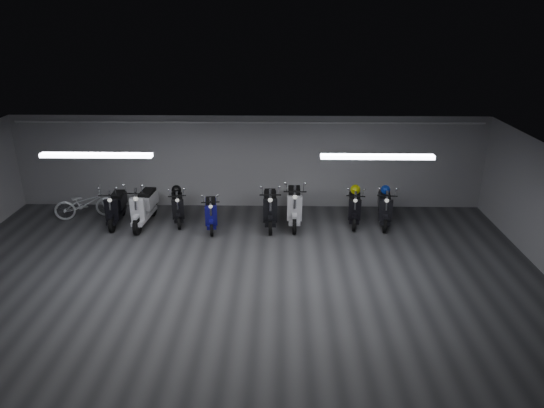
{
  "coord_description": "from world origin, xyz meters",
  "views": [
    {
      "loc": [
        0.96,
        -9.06,
        5.63
      ],
      "look_at": [
        0.74,
        2.5,
        1.05
      ],
      "focal_mm": 32.36,
      "sensor_mm": 36.0,
      "label": 1
    }
  ],
  "objects_px": {
    "scooter_6": "(294,199)",
    "scooter_7": "(355,202)",
    "scooter_2": "(144,201)",
    "scooter_8": "(385,202)",
    "bicycle": "(85,200)",
    "helmet_1": "(355,190)",
    "scooter_5": "(270,202)",
    "scooter_1": "(115,202)",
    "scooter_4": "(211,208)",
    "scooter_3": "(177,202)",
    "helmet_2": "(385,190)",
    "helmet_0": "(176,190)"
  },
  "relations": [
    {
      "from": "scooter_1",
      "to": "scooter_2",
      "type": "distance_m",
      "value": 0.83
    },
    {
      "from": "scooter_2",
      "to": "scooter_5",
      "type": "xyz_separation_m",
      "value": [
        3.5,
        0.04,
        -0.02
      ]
    },
    {
      "from": "scooter_2",
      "to": "scooter_5",
      "type": "height_order",
      "value": "scooter_2"
    },
    {
      "from": "scooter_2",
      "to": "scooter_8",
      "type": "distance_m",
      "value": 6.71
    },
    {
      "from": "scooter_1",
      "to": "helmet_0",
      "type": "relative_size",
      "value": 6.34
    },
    {
      "from": "scooter_1",
      "to": "scooter_4",
      "type": "distance_m",
      "value": 2.71
    },
    {
      "from": "scooter_1",
      "to": "helmet_1",
      "type": "distance_m",
      "value": 6.74
    },
    {
      "from": "scooter_4",
      "to": "bicycle",
      "type": "height_order",
      "value": "scooter_4"
    },
    {
      "from": "scooter_2",
      "to": "helmet_0",
      "type": "distance_m",
      "value": 0.96
    },
    {
      "from": "helmet_2",
      "to": "bicycle",
      "type": "bearing_deg",
      "value": 179.81
    },
    {
      "from": "helmet_0",
      "to": "helmet_2",
      "type": "relative_size",
      "value": 1.06
    },
    {
      "from": "scooter_5",
      "to": "helmet_2",
      "type": "height_order",
      "value": "scooter_5"
    },
    {
      "from": "scooter_5",
      "to": "scooter_6",
      "type": "relative_size",
      "value": 0.94
    },
    {
      "from": "bicycle",
      "to": "helmet_0",
      "type": "bearing_deg",
      "value": -108.0
    },
    {
      "from": "scooter_1",
      "to": "scooter_5",
      "type": "bearing_deg",
      "value": -4.33
    },
    {
      "from": "bicycle",
      "to": "scooter_2",
      "type": "bearing_deg",
      "value": -121.98
    },
    {
      "from": "scooter_6",
      "to": "scooter_7",
      "type": "xyz_separation_m",
      "value": [
        1.7,
        0.12,
        -0.12
      ]
    },
    {
      "from": "scooter_6",
      "to": "helmet_1",
      "type": "height_order",
      "value": "scooter_6"
    },
    {
      "from": "scooter_3",
      "to": "bicycle",
      "type": "relative_size",
      "value": 0.96
    },
    {
      "from": "helmet_0",
      "to": "helmet_2",
      "type": "bearing_deg",
      "value": -0.22
    },
    {
      "from": "scooter_6",
      "to": "helmet_0",
      "type": "distance_m",
      "value": 3.36
    },
    {
      "from": "helmet_1",
      "to": "scooter_6",
      "type": "bearing_deg",
      "value": -168.68
    },
    {
      "from": "scooter_4",
      "to": "bicycle",
      "type": "bearing_deg",
      "value": 162.27
    },
    {
      "from": "scooter_2",
      "to": "helmet_0",
      "type": "bearing_deg",
      "value": 33.22
    },
    {
      "from": "helmet_1",
      "to": "scooter_2",
      "type": "bearing_deg",
      "value": -175.21
    },
    {
      "from": "scooter_5",
      "to": "helmet_1",
      "type": "relative_size",
      "value": 6.57
    },
    {
      "from": "scooter_2",
      "to": "bicycle",
      "type": "distance_m",
      "value": 1.92
    },
    {
      "from": "scooter_1",
      "to": "scooter_2",
      "type": "bearing_deg",
      "value": -9.3
    },
    {
      "from": "helmet_1",
      "to": "helmet_2",
      "type": "relative_size",
      "value": 1.1
    },
    {
      "from": "scooter_5",
      "to": "bicycle",
      "type": "xyz_separation_m",
      "value": [
        -5.35,
        0.42,
        -0.16
      ]
    },
    {
      "from": "bicycle",
      "to": "helmet_1",
      "type": "height_order",
      "value": "bicycle"
    },
    {
      "from": "helmet_0",
      "to": "scooter_8",
      "type": "bearing_deg",
      "value": -2.57
    },
    {
      "from": "scooter_2",
      "to": "scooter_4",
      "type": "xyz_separation_m",
      "value": [
        1.88,
        -0.17,
        -0.13
      ]
    },
    {
      "from": "scooter_2",
      "to": "scooter_1",
      "type": "bearing_deg",
      "value": 178.77
    },
    {
      "from": "scooter_3",
      "to": "helmet_0",
      "type": "bearing_deg",
      "value": 90.0
    },
    {
      "from": "scooter_5",
      "to": "helmet_0",
      "type": "relative_size",
      "value": 6.79
    },
    {
      "from": "bicycle",
      "to": "helmet_0",
      "type": "xyz_separation_m",
      "value": [
        2.68,
        -0.01,
        0.34
      ]
    },
    {
      "from": "scooter_5",
      "to": "bicycle",
      "type": "bearing_deg",
      "value": 173.75
    },
    {
      "from": "scooter_1",
      "to": "scooter_7",
      "type": "bearing_deg",
      "value": -2.24
    },
    {
      "from": "scooter_3",
      "to": "scooter_4",
      "type": "height_order",
      "value": "scooter_3"
    },
    {
      "from": "scooter_7",
      "to": "helmet_1",
      "type": "distance_m",
      "value": 0.37
    },
    {
      "from": "scooter_3",
      "to": "scooter_8",
      "type": "relative_size",
      "value": 0.92
    },
    {
      "from": "scooter_4",
      "to": "helmet_0",
      "type": "relative_size",
      "value": 5.75
    },
    {
      "from": "scooter_4",
      "to": "scooter_7",
      "type": "distance_m",
      "value": 4.01
    },
    {
      "from": "scooter_3",
      "to": "scooter_7",
      "type": "relative_size",
      "value": 0.97
    },
    {
      "from": "scooter_8",
      "to": "scooter_3",
      "type": "bearing_deg",
      "value": -172.27
    },
    {
      "from": "bicycle",
      "to": "helmet_1",
      "type": "bearing_deg",
      "value": -107.65
    },
    {
      "from": "scooter_4",
      "to": "helmet_2",
      "type": "bearing_deg",
      "value": -0.91
    },
    {
      "from": "scooter_3",
      "to": "helmet_1",
      "type": "relative_size",
      "value": 5.63
    },
    {
      "from": "bicycle",
      "to": "helmet_0",
      "type": "distance_m",
      "value": 2.7
    }
  ]
}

